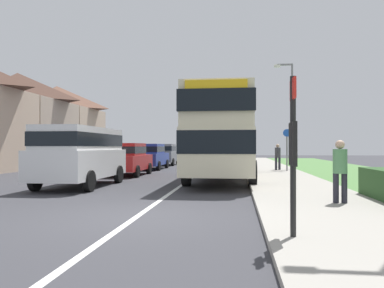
{
  "coord_description": "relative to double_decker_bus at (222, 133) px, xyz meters",
  "views": [
    {
      "loc": [
        2.13,
        -7.98,
        1.51
      ],
      "look_at": [
        0.59,
        5.08,
        1.6
      ],
      "focal_mm": 35.45,
      "sensor_mm": 36.0,
      "label": 1
    }
  ],
  "objects": [
    {
      "name": "bus_stop_sign",
      "position": [
        1.52,
        -11.22,
        -0.6
      ],
      "size": [
        0.09,
        0.52,
        2.6
      ],
      "color": "black",
      "rests_on": "ground_plane"
    },
    {
      "name": "ground_plane",
      "position": [
        -1.48,
        -9.24,
        -2.14
      ],
      "size": [
        120.0,
        120.0,
        0.0
      ],
      "primitive_type": "plane",
      "color": "#38383D"
    },
    {
      "name": "pedestrian_walking_away",
      "position": [
        3.1,
        5.9,
        -1.17
      ],
      "size": [
        0.34,
        0.34,
        1.67
      ],
      "color": "#23232D",
      "rests_on": "ground_plane"
    },
    {
      "name": "pavement_near_side",
      "position": [
        2.72,
        -3.24,
        -2.08
      ],
      "size": [
        3.2,
        68.0,
        0.12
      ],
      "primitive_type": "cube",
      "color": "#9E998E",
      "rests_on": "ground_plane"
    },
    {
      "name": "parked_car_grey",
      "position": [
        -5.13,
        13.02,
        -1.21
      ],
      "size": [
        1.88,
        3.98,
        1.72
      ],
      "color": "slate",
      "rests_on": "ground_plane"
    },
    {
      "name": "double_decker_bus",
      "position": [
        0.0,
        0.0,
        0.0
      ],
      "size": [
        2.8,
        10.5,
        3.7
      ],
      "color": "beige",
      "rests_on": "ground_plane"
    },
    {
      "name": "street_lamp_mid",
      "position": [
        3.93,
        6.55,
        1.7
      ],
      "size": [
        1.14,
        0.2,
        6.61
      ],
      "color": "slate",
      "rests_on": "ground_plane"
    },
    {
      "name": "parked_car_red",
      "position": [
        -5.05,
        1.94,
        -1.22
      ],
      "size": [
        1.97,
        4.18,
        1.68
      ],
      "color": "#B21E1E",
      "rests_on": "ground_plane"
    },
    {
      "name": "lane_marking_centre",
      "position": [
        -1.48,
        -1.24,
        -2.14
      ],
      "size": [
        0.14,
        60.0,
        0.01
      ],
      "primitive_type": "cube",
      "color": "silver",
      "rests_on": "ground_plane"
    },
    {
      "name": "parked_van_white",
      "position": [
        -5.17,
        -3.54,
        -0.82
      ],
      "size": [
        2.11,
        5.06,
        2.22
      ],
      "color": "silver",
      "rests_on": "ground_plane"
    },
    {
      "name": "cycle_route_sign",
      "position": [
        3.54,
        5.08,
        -0.71
      ],
      "size": [
        0.44,
        0.08,
        2.52
      ],
      "color": "slate",
      "rests_on": "ground_plane"
    },
    {
      "name": "pedestrian_at_stop",
      "position": [
        3.18,
        -7.54,
        -1.17
      ],
      "size": [
        0.34,
        0.34,
        1.67
      ],
      "color": "#23232D",
      "rests_on": "ground_plane"
    },
    {
      "name": "parked_car_blue",
      "position": [
        -5.06,
        7.46,
        -1.22
      ],
      "size": [
        1.88,
        4.51,
        1.69
      ],
      "color": "navy",
      "rests_on": "ground_plane"
    }
  ]
}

